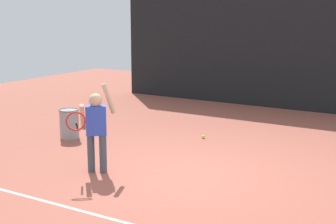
# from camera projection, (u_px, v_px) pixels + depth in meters

# --- Properties ---
(ground_plane) EXTENTS (20.00, 20.00, 0.00)m
(ground_plane) POSITION_uv_depth(u_px,v_px,m) (198.00, 178.00, 7.33)
(ground_plane) COLOR #9E5142
(court_line_baseline) EXTENTS (9.00, 0.05, 0.00)m
(court_line_baseline) POSITION_uv_depth(u_px,v_px,m) (124.00, 222.00, 5.81)
(court_line_baseline) COLOR white
(court_line_baseline) RESTS_ON ground
(back_fence_windscreen) EXTENTS (10.41, 0.08, 3.05)m
(back_fence_windscreen) POSITION_uv_depth(u_px,v_px,m) (313.00, 48.00, 11.79)
(back_fence_windscreen) COLOR black
(back_fence_windscreen) RESTS_ON ground
(fence_post_0) EXTENTS (0.09, 0.09, 3.20)m
(fence_post_0) POSITION_uv_depth(u_px,v_px,m) (137.00, 38.00, 14.40)
(fence_post_0) COLOR slate
(fence_post_0) RESTS_ON ground
(fence_post_1) EXTENTS (0.09, 0.09, 3.20)m
(fence_post_1) POSITION_uv_depth(u_px,v_px,m) (217.00, 41.00, 13.11)
(fence_post_1) COLOR slate
(fence_post_1) RESTS_ON ground
(fence_post_2) EXTENTS (0.09, 0.09, 3.20)m
(fence_post_2) POSITION_uv_depth(u_px,v_px,m) (314.00, 44.00, 11.83)
(fence_post_2) COLOR slate
(fence_post_2) RESTS_ON ground
(tennis_player) EXTENTS (0.47, 0.86, 1.35)m
(tennis_player) POSITION_uv_depth(u_px,v_px,m) (95.00, 125.00, 7.44)
(tennis_player) COLOR #3F4C59
(tennis_player) RESTS_ON ground
(ball_hopper) EXTENTS (0.38, 0.38, 0.56)m
(ball_hopper) POSITION_uv_depth(u_px,v_px,m) (69.00, 124.00, 9.52)
(ball_hopper) COLOR gray
(ball_hopper) RESTS_ON ground
(tennis_ball_1) EXTENTS (0.07, 0.07, 0.07)m
(tennis_ball_1) POSITION_uv_depth(u_px,v_px,m) (203.00, 137.00, 9.56)
(tennis_ball_1) COLOR #CCE033
(tennis_ball_1) RESTS_ON ground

